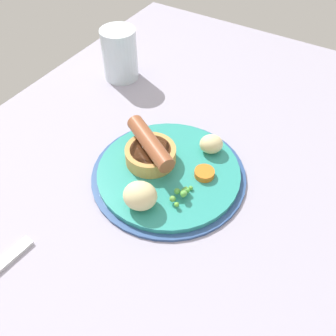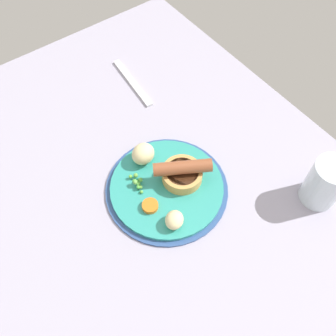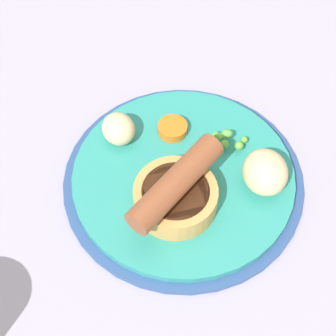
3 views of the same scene
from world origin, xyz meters
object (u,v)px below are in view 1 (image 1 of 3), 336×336
(dinner_plate, at_px, (169,173))
(carrot_slice_0, at_px, (204,173))
(potato_chunk_0, at_px, (211,144))
(potato_chunk_2, at_px, (140,196))
(pea_pile, at_px, (182,194))
(drinking_glass, at_px, (120,54))
(sausage_pudding, at_px, (150,151))

(dinner_plate, height_order, carrot_slice_0, carrot_slice_0)
(carrot_slice_0, bearing_deg, potato_chunk_0, 16.99)
(potato_chunk_2, bearing_deg, carrot_slice_0, -27.90)
(pea_pile, distance_m, potato_chunk_0, 0.11)
(dinner_plate, relative_size, potato_chunk_0, 6.43)
(dinner_plate, relative_size, pea_pile, 5.22)
(carrot_slice_0, bearing_deg, dinner_plate, 109.52)
(carrot_slice_0, bearing_deg, drinking_glass, 59.00)
(pea_pile, bearing_deg, drinking_glass, 50.48)
(potato_chunk_0, xyz_separation_m, drinking_glass, (0.12, 0.27, 0.02))
(pea_pile, height_order, drinking_glass, drinking_glass)
(potato_chunk_2, relative_size, carrot_slice_0, 1.57)
(dinner_plate, distance_m, sausage_pudding, 0.05)
(dinner_plate, height_order, potato_chunk_0, potato_chunk_0)
(sausage_pudding, height_order, potato_chunk_0, sausage_pudding)
(potato_chunk_2, bearing_deg, sausage_pudding, 23.93)
(pea_pile, distance_m, drinking_glass, 0.37)
(potato_chunk_2, xyz_separation_m, drinking_glass, (0.28, 0.24, 0.02))
(dinner_plate, height_order, potato_chunk_2, potato_chunk_2)
(dinner_plate, relative_size, carrot_slice_0, 7.85)
(potato_chunk_0, bearing_deg, potato_chunk_2, 166.94)
(pea_pile, bearing_deg, carrot_slice_0, -8.16)
(drinking_glass, bearing_deg, sausage_pudding, -133.69)
(pea_pile, relative_size, drinking_glass, 0.45)
(potato_chunk_0, height_order, carrot_slice_0, potato_chunk_0)
(sausage_pudding, distance_m, drinking_glass, 0.28)
(pea_pile, bearing_deg, dinner_plate, 49.84)
(sausage_pudding, relative_size, drinking_glass, 1.07)
(dinner_plate, distance_m, carrot_slice_0, 0.06)
(drinking_glass, bearing_deg, carrot_slice_0, -121.00)
(pea_pile, bearing_deg, potato_chunk_2, 133.41)
(pea_pile, height_order, potato_chunk_0, potato_chunk_0)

